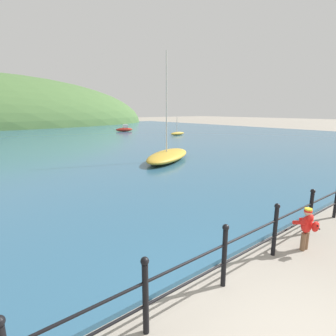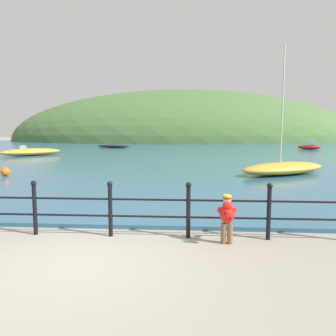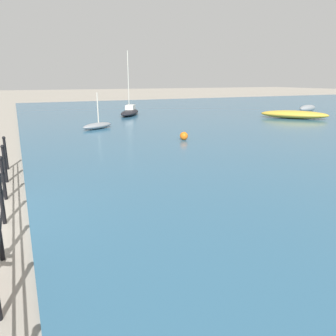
{
  "view_description": "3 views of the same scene",
  "coord_description": "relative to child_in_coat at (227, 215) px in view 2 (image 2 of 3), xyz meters",
  "views": [
    {
      "loc": [
        -3.17,
        -1.2,
        3.15
      ],
      "look_at": [
        2.71,
        6.28,
        1.04
      ],
      "focal_mm": 28.0,
      "sensor_mm": 36.0,
      "label": 1
    },
    {
      "loc": [
        1.94,
        -5.32,
        2.3
      ],
      "look_at": [
        1.26,
        4.91,
        1.11
      ],
      "focal_mm": 35.0,
      "sensor_mm": 36.0,
      "label": 2
    },
    {
      "loc": [
        7.96,
        2.02,
        3.15
      ],
      "look_at": [
        1.4,
        5.02,
        1.19
      ],
      "focal_mm": 35.0,
      "sensor_mm": 36.0,
      "label": 3
    }
  ],
  "objects": [
    {
      "name": "iron_railing",
      "position": [
        -2.46,
        0.33,
        0.04
      ],
      "size": [
        10.22,
        0.12,
        1.21
      ],
      "color": "black",
      "rests_on": "ground"
    },
    {
      "name": "boat_green_fishing",
      "position": [
        -14.54,
        21.05,
        -0.2
      ],
      "size": [
        4.92,
        4.71,
        0.62
      ],
      "color": "gold",
      "rests_on": "water"
    },
    {
      "name": "boat_nearest_quay",
      "position": [
        3.95,
        10.13,
        -0.19
      ],
      "size": [
        5.36,
        4.32,
        6.3
      ],
      "color": "gold",
      "rests_on": "water"
    },
    {
      "name": "boat_red_dinghy",
      "position": [
        -18.07,
        26.3,
        -0.17
      ],
      "size": [
        1.78,
        3.02,
        0.67
      ],
      "color": "gray",
      "rests_on": "water"
    },
    {
      "name": "mooring_buoy",
      "position": [
        -9.63,
        8.58,
        -0.3
      ],
      "size": [
        0.42,
        0.42,
        0.42
      ],
      "primitive_type": "sphere",
      "color": "orange",
      "rests_on": "water"
    },
    {
      "name": "boat_twin_mast",
      "position": [
        -10.39,
        34.26,
        -0.32
      ],
      "size": [
        4.96,
        3.17,
        0.37
      ],
      "color": "black",
      "rests_on": "water"
    },
    {
      "name": "water",
      "position": [
        -2.7,
        30.83,
        -0.56
      ],
      "size": [
        80.0,
        60.0,
        0.1
      ],
      "primitive_type": "cube",
      "color": "#2D5B7A",
      "rests_on": "ground"
    },
    {
      "name": "child_in_coat",
      "position": [
        0.0,
        0.0,
        0.0
      ],
      "size": [
        0.39,
        0.54,
        1.0
      ],
      "color": "brown",
      "rests_on": "ground"
    },
    {
      "name": "ground_plane",
      "position": [
        -2.7,
        -1.17,
        -0.61
      ],
      "size": [
        200.0,
        200.0,
        0.0
      ],
      "primitive_type": "plane",
      "color": "gray"
    },
    {
      "name": "boat_far_left",
      "position": [
        12.84,
        31.74,
        -0.18
      ],
      "size": [
        2.59,
        1.5,
        1.0
      ],
      "color": "maroon",
      "rests_on": "water"
    },
    {
      "name": "far_hillside",
      "position": [
        -2.7,
        63.9,
        -0.61
      ],
      "size": [
        72.31,
        39.77,
        21.19
      ],
      "color": "#476B38",
      "rests_on": "ground"
    }
  ]
}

